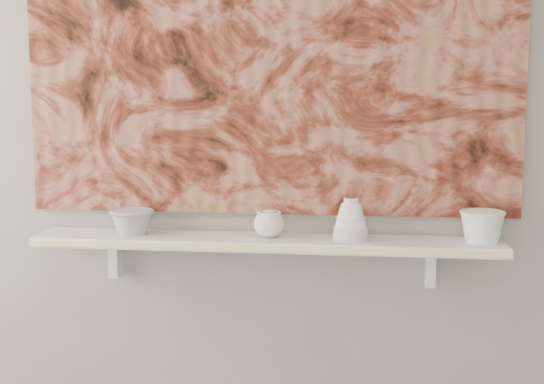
% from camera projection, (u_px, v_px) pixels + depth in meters
% --- Properties ---
extents(wall_back, '(3.60, 0.00, 3.60)m').
position_uv_depth(wall_back, '(270.00, 96.00, 2.30)').
color(wall_back, gray).
rests_on(wall_back, floor).
extents(shelf, '(1.40, 0.18, 0.03)m').
position_uv_depth(shelf, '(266.00, 242.00, 2.26)').
color(shelf, silver).
rests_on(shelf, wall_back).
extents(shelf_stripe, '(1.40, 0.01, 0.02)m').
position_uv_depth(shelf_stripe, '(262.00, 249.00, 2.17)').
color(shelf_stripe, beige).
rests_on(shelf_stripe, shelf).
extents(bracket_left, '(0.03, 0.06, 0.12)m').
position_uv_depth(bracket_left, '(116.00, 258.00, 2.40)').
color(bracket_left, silver).
rests_on(bracket_left, wall_back).
extents(bracket_right, '(0.03, 0.06, 0.12)m').
position_uv_depth(bracket_right, '(430.00, 266.00, 2.28)').
color(bracket_right, silver).
rests_on(bracket_right, wall_back).
extents(painting, '(1.50, 0.02, 1.10)m').
position_uv_depth(painting, '(269.00, 31.00, 2.26)').
color(painting, maroon).
rests_on(painting, wall_back).
extents(house_motif, '(0.09, 0.00, 0.08)m').
position_uv_depth(house_motif, '(420.00, 136.00, 2.23)').
color(house_motif, black).
rests_on(house_motif, painting).
extents(bowl_grey, '(0.18, 0.18, 0.08)m').
position_uv_depth(bowl_grey, '(132.00, 221.00, 2.31)').
color(bowl_grey, '#9C9C99').
rests_on(bowl_grey, shelf).
extents(cup_cream, '(0.10, 0.10, 0.08)m').
position_uv_depth(cup_cream, '(269.00, 224.00, 2.25)').
color(cup_cream, silver).
rests_on(cup_cream, shelf).
extents(bell_vessel, '(0.13, 0.13, 0.12)m').
position_uv_depth(bell_vessel, '(351.00, 219.00, 2.22)').
color(bell_vessel, silver).
rests_on(bell_vessel, shelf).
extents(bowl_white, '(0.16, 0.16, 0.09)m').
position_uv_depth(bowl_white, '(482.00, 226.00, 2.18)').
color(bowl_white, white).
rests_on(bowl_white, shelf).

